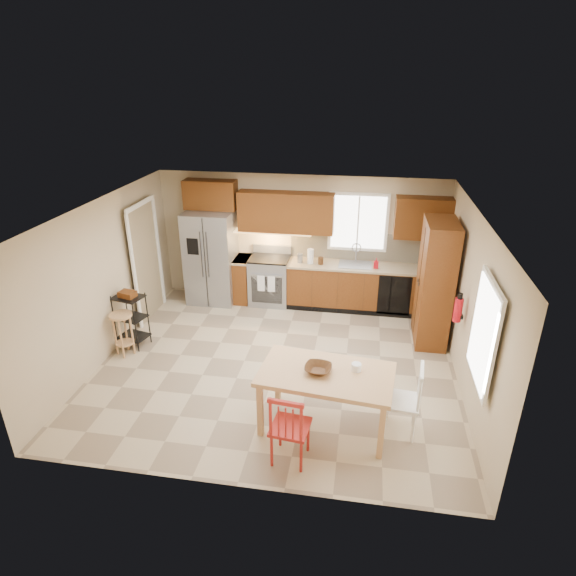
# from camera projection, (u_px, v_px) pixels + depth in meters

# --- Properties ---
(floor) EXTENTS (5.50, 5.50, 0.00)m
(floor) POSITION_uv_depth(u_px,v_px,m) (277.00, 364.00, 7.63)
(floor) COLOR tan
(floor) RESTS_ON ground
(ceiling) EXTENTS (5.50, 5.00, 0.02)m
(ceiling) POSITION_uv_depth(u_px,v_px,m) (276.00, 210.00, 6.59)
(ceiling) COLOR silver
(ceiling) RESTS_ON ground
(wall_back) EXTENTS (5.50, 0.02, 2.50)m
(wall_back) POSITION_uv_depth(u_px,v_px,m) (300.00, 239.00, 9.36)
(wall_back) COLOR #CCB793
(wall_back) RESTS_ON ground
(wall_front) EXTENTS (5.50, 0.02, 2.50)m
(wall_front) POSITION_uv_depth(u_px,v_px,m) (231.00, 395.00, 4.86)
(wall_front) COLOR #CCB793
(wall_front) RESTS_ON ground
(wall_left) EXTENTS (0.02, 5.00, 2.50)m
(wall_left) POSITION_uv_depth(u_px,v_px,m) (104.00, 280.00, 7.52)
(wall_left) COLOR #CCB793
(wall_left) RESTS_ON ground
(wall_right) EXTENTS (0.02, 5.00, 2.50)m
(wall_right) POSITION_uv_depth(u_px,v_px,m) (470.00, 306.00, 6.70)
(wall_right) COLOR #CCB793
(wall_right) RESTS_ON ground
(refrigerator) EXTENTS (0.92, 0.75, 1.82)m
(refrigerator) POSITION_uv_depth(u_px,v_px,m) (211.00, 257.00, 9.41)
(refrigerator) COLOR gray
(refrigerator) RESTS_ON floor
(range_stove) EXTENTS (0.76, 0.63, 0.92)m
(range_stove) POSITION_uv_depth(u_px,v_px,m) (270.00, 281.00, 9.48)
(range_stove) COLOR gray
(range_stove) RESTS_ON floor
(base_cabinet_narrow) EXTENTS (0.30, 0.60, 0.90)m
(base_cabinet_narrow) POSITION_uv_depth(u_px,v_px,m) (243.00, 279.00, 9.58)
(base_cabinet_narrow) COLOR brown
(base_cabinet_narrow) RESTS_ON floor
(base_cabinet_run) EXTENTS (2.92, 0.60, 0.90)m
(base_cabinet_run) POSITION_uv_depth(u_px,v_px,m) (364.00, 287.00, 9.23)
(base_cabinet_run) COLOR brown
(base_cabinet_run) RESTS_ON floor
(dishwasher) EXTENTS (0.60, 0.02, 0.78)m
(dishwasher) POSITION_uv_depth(u_px,v_px,m) (394.00, 296.00, 8.88)
(dishwasher) COLOR black
(dishwasher) RESTS_ON floor
(backsplash) EXTENTS (2.92, 0.03, 0.55)m
(backsplash) POSITION_uv_depth(u_px,v_px,m) (367.00, 247.00, 9.18)
(backsplash) COLOR beige
(backsplash) RESTS_ON wall_back
(upper_over_fridge) EXTENTS (1.00, 0.35, 0.55)m
(upper_over_fridge) POSITION_uv_depth(u_px,v_px,m) (210.00, 195.00, 9.10)
(upper_over_fridge) COLOR #5D2C0F
(upper_over_fridge) RESTS_ON wall_back
(upper_left_block) EXTENTS (1.80, 0.35, 0.75)m
(upper_left_block) POSITION_uv_depth(u_px,v_px,m) (286.00, 212.00, 9.00)
(upper_left_block) COLOR #5D2C0F
(upper_left_block) RESTS_ON wall_back
(upper_right_block) EXTENTS (1.00, 0.35, 0.75)m
(upper_right_block) POSITION_uv_depth(u_px,v_px,m) (423.00, 218.00, 8.63)
(upper_right_block) COLOR #5D2C0F
(upper_right_block) RESTS_ON wall_back
(window_back) EXTENTS (1.12, 0.04, 1.12)m
(window_back) POSITION_uv_depth(u_px,v_px,m) (358.00, 222.00, 9.01)
(window_back) COLOR white
(window_back) RESTS_ON wall_back
(sink) EXTENTS (0.62, 0.46, 0.16)m
(sink) POSITION_uv_depth(u_px,v_px,m) (355.00, 267.00, 9.09)
(sink) COLOR gray
(sink) RESTS_ON base_cabinet_run
(undercab_glow) EXTENTS (1.60, 0.30, 0.01)m
(undercab_glow) POSITION_uv_depth(u_px,v_px,m) (270.00, 232.00, 9.18)
(undercab_glow) COLOR #FFBF66
(undercab_glow) RESTS_ON wall_back
(soap_bottle) EXTENTS (0.09, 0.09, 0.19)m
(soap_bottle) POSITION_uv_depth(u_px,v_px,m) (376.00, 263.00, 8.88)
(soap_bottle) COLOR #B80C17
(soap_bottle) RESTS_ON base_cabinet_run
(paper_towel) EXTENTS (0.12, 0.12, 0.28)m
(paper_towel) POSITION_uv_depth(u_px,v_px,m) (310.00, 256.00, 9.09)
(paper_towel) COLOR white
(paper_towel) RESTS_ON base_cabinet_run
(canister_steel) EXTENTS (0.11, 0.11, 0.18)m
(canister_steel) POSITION_uv_depth(u_px,v_px,m) (300.00, 258.00, 9.14)
(canister_steel) COLOR gray
(canister_steel) RESTS_ON base_cabinet_run
(canister_wood) EXTENTS (0.10, 0.10, 0.14)m
(canister_wood) POSITION_uv_depth(u_px,v_px,m) (321.00, 261.00, 9.06)
(canister_wood) COLOR #4C2E14
(canister_wood) RESTS_ON base_cabinet_run
(pantry) EXTENTS (0.50, 0.95, 2.10)m
(pantry) POSITION_uv_depth(u_px,v_px,m) (435.00, 283.00, 7.91)
(pantry) COLOR brown
(pantry) RESTS_ON floor
(fire_extinguisher) EXTENTS (0.12, 0.12, 0.36)m
(fire_extinguisher) POSITION_uv_depth(u_px,v_px,m) (458.00, 310.00, 6.92)
(fire_extinguisher) COLOR #B80C17
(fire_extinguisher) RESTS_ON wall_right
(window_right) EXTENTS (0.04, 1.02, 1.32)m
(window_right) POSITION_uv_depth(u_px,v_px,m) (484.00, 333.00, 5.60)
(window_right) COLOR white
(window_right) RESTS_ON wall_right
(doorway) EXTENTS (0.04, 0.95, 2.10)m
(doorway) POSITION_uv_depth(u_px,v_px,m) (146.00, 263.00, 8.75)
(doorway) COLOR #8C7A59
(doorway) RESTS_ON wall_left
(dining_table) EXTENTS (1.75, 1.11, 0.81)m
(dining_table) POSITION_uv_depth(u_px,v_px,m) (325.00, 400.00, 6.14)
(dining_table) COLOR tan
(dining_table) RESTS_ON floor
(chair_red) EXTENTS (0.50, 0.50, 0.97)m
(chair_red) POSITION_uv_depth(u_px,v_px,m) (290.00, 426.00, 5.57)
(chair_red) COLOR #AD211A
(chair_red) RESTS_ON floor
(chair_white) EXTENTS (0.50, 0.50, 0.97)m
(chair_white) POSITION_uv_depth(u_px,v_px,m) (402.00, 400.00, 6.01)
(chair_white) COLOR white
(chair_white) RESTS_ON floor
(table_bowl) EXTENTS (0.37, 0.37, 0.08)m
(table_bowl) POSITION_uv_depth(u_px,v_px,m) (318.00, 372.00, 5.99)
(table_bowl) COLOR #4C2E14
(table_bowl) RESTS_ON dining_table
(table_jar) EXTENTS (0.14, 0.14, 0.15)m
(table_jar) POSITION_uv_depth(u_px,v_px,m) (356.00, 369.00, 6.00)
(table_jar) COLOR white
(table_jar) RESTS_ON dining_table
(bar_stool) EXTENTS (0.45, 0.45, 0.73)m
(bar_stool) POSITION_uv_depth(u_px,v_px,m) (124.00, 334.00, 7.75)
(bar_stool) COLOR tan
(bar_stool) RESTS_ON floor
(utility_cart) EXTENTS (0.54, 0.46, 0.93)m
(utility_cart) POSITION_uv_depth(u_px,v_px,m) (131.00, 320.00, 7.98)
(utility_cart) COLOR black
(utility_cart) RESTS_ON floor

